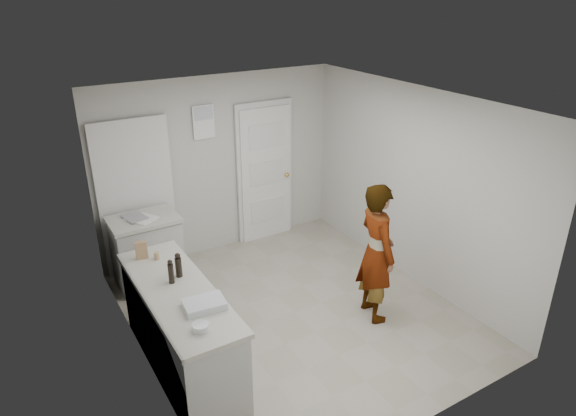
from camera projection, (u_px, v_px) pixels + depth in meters
ground at (294, 312)px, 6.10m from camera, size 4.00×4.00×0.00m
room_shell at (210, 184)px, 7.12m from camera, size 4.00×4.00×4.00m
main_counter at (181, 332)px, 5.08m from camera, size 0.64×1.96×0.93m
side_counter at (148, 253)px, 6.54m from camera, size 0.84×0.61×0.93m
person at (376, 253)px, 5.74m from camera, size 0.51×0.67×1.65m
cake_mix_box at (141, 250)px, 5.38m from camera, size 0.13×0.07×0.19m
spice_jar at (157, 256)px, 5.39m from camera, size 0.05×0.05×0.08m
oil_cruet_a at (178, 265)px, 5.04m from camera, size 0.07×0.07×0.26m
oil_cruet_b at (171, 272)px, 4.94m from camera, size 0.06×0.06×0.25m
baking_dish at (204, 304)px, 4.60m from camera, size 0.39×0.30×0.06m
egg_bowl at (201, 327)px, 4.31m from camera, size 0.15×0.15×0.06m
papers at (141, 218)px, 6.32m from camera, size 0.42×0.45×0.01m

